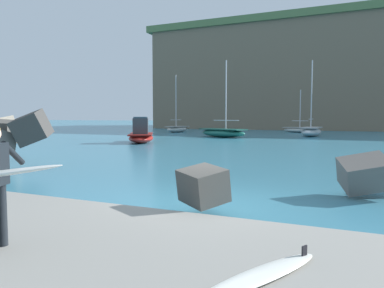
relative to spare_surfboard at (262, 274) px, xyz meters
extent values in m
plane|color=teal|center=(-2.20, 4.13, -0.28)|extent=(400.00, 400.00, 0.00)
cube|color=gray|center=(-2.20, 0.13, -0.16)|extent=(48.00, 4.40, 0.24)
cube|color=#3D3A38|center=(-11.13, 6.94, 1.38)|extent=(1.72, 1.61, 1.64)
cube|color=#4C4944|center=(-12.87, 6.89, 1.32)|extent=(1.24, 1.24, 0.88)
cube|color=#605B56|center=(-12.15, 6.37, 0.76)|extent=(1.07, 1.05, 1.15)
cube|color=#605B56|center=(1.22, 6.37, 0.36)|extent=(1.45, 1.42, 1.15)
cube|color=#4C4944|center=(-1.99, 3.07, 0.36)|extent=(1.23, 1.27, 0.86)
cylinder|color=black|center=(-3.70, -0.45, 0.41)|extent=(0.15, 0.15, 0.90)
cylinder|color=black|center=(-3.73, -0.19, 1.28)|extent=(0.25, 0.53, 0.41)
ellipsoid|color=white|center=(0.00, 0.00, 0.00)|extent=(1.22, 1.95, 0.07)
cube|color=black|center=(0.38, 0.75, 0.08)|extent=(0.06, 0.10, 0.14)
ellipsoid|color=beige|center=(-6.03, 47.78, 0.08)|extent=(4.55, 3.36, 0.71)
cube|color=#9C9991|center=(-6.03, 47.78, 0.39)|extent=(4.19, 3.09, 0.10)
cylinder|color=silver|center=(-5.74, 47.66, 2.99)|extent=(0.12, 0.12, 5.11)
cylinder|color=silver|center=(-5.74, 47.66, 1.33)|extent=(2.32, 1.05, 0.08)
ellipsoid|color=white|center=(-3.29, 38.09, 0.22)|extent=(2.14, 5.41, 1.00)
cube|color=#ACACAC|center=(-3.29, 38.09, 0.68)|extent=(1.97, 4.98, 0.10)
cylinder|color=silver|center=(-3.30, 37.69, 4.34)|extent=(0.12, 0.12, 7.24)
cylinder|color=silver|center=(-3.30, 37.69, 1.62)|extent=(0.19, 3.21, 0.08)
ellipsoid|color=#1E6656|center=(-11.63, 32.40, 0.16)|extent=(6.22, 4.27, 0.87)
cube|color=#164C41|center=(-11.63, 32.40, 0.55)|extent=(5.73, 3.93, 0.10)
cylinder|color=silver|center=(-11.23, 32.21, 4.14)|extent=(0.12, 0.12, 7.09)
cylinder|color=silver|center=(-11.23, 32.21, 1.49)|extent=(3.28, 1.58, 0.08)
ellipsoid|color=maroon|center=(-15.22, 21.99, 0.09)|extent=(4.27, 5.53, 0.73)
cube|color=maroon|center=(-15.22, 21.99, 0.41)|extent=(3.93, 5.09, 0.10)
cube|color=#33383D|center=(-15.03, 21.65, 1.09)|extent=(1.81, 1.95, 1.28)
cube|color=#334C5B|center=(-15.03, 21.65, 1.79)|extent=(1.63, 1.75, 0.12)
ellipsoid|color=beige|center=(-21.53, 41.78, 0.14)|extent=(2.19, 4.54, 0.84)
cube|color=#9C9991|center=(-21.53, 41.78, 0.52)|extent=(2.02, 4.18, 0.10)
cylinder|color=silver|center=(-21.57, 41.45, 4.09)|extent=(0.12, 0.12, 7.05)
cylinder|color=silver|center=(-21.57, 41.45, 1.46)|extent=(0.38, 2.61, 0.08)
camera|label=1|loc=(0.91, -4.09, 1.82)|focal=34.22mm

